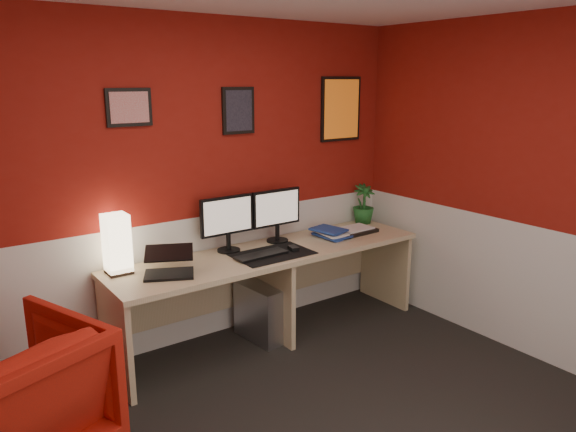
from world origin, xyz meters
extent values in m
cube|color=maroon|center=(0.00, 1.75, 1.25)|extent=(4.00, 0.01, 2.50)
cube|color=maroon|center=(2.00, 0.00, 1.25)|extent=(0.01, 3.50, 2.50)
cube|color=silver|center=(0.00, 1.75, 0.50)|extent=(4.00, 0.01, 1.00)
cube|color=silver|center=(2.00, 0.00, 0.50)|extent=(0.01, 3.50, 1.00)
cube|color=tan|center=(0.59, 1.41, 0.36)|extent=(2.60, 0.65, 0.73)
cube|color=#FFE5B2|center=(-0.56, 1.60, 0.93)|extent=(0.16, 0.16, 0.40)
cube|color=black|center=(-0.30, 1.35, 0.84)|extent=(0.40, 0.35, 0.22)
cube|color=black|center=(0.31, 1.59, 1.02)|extent=(0.45, 0.06, 0.58)
cube|color=black|center=(0.77, 1.59, 1.02)|extent=(0.45, 0.06, 0.58)
cube|color=black|center=(0.54, 1.33, 0.73)|extent=(0.60, 0.38, 0.01)
cube|color=black|center=(0.44, 1.33, 0.74)|extent=(0.43, 0.16, 0.02)
cube|color=black|center=(0.72, 1.31, 0.75)|extent=(0.08, 0.11, 0.03)
imported|color=navy|center=(1.11, 1.42, 0.74)|extent=(0.23, 0.31, 0.03)
imported|color=silver|center=(1.11, 1.42, 0.77)|extent=(0.21, 0.28, 0.02)
imported|color=navy|center=(1.09, 1.41, 0.79)|extent=(0.26, 0.32, 0.03)
cube|color=black|center=(1.48, 1.42, 0.74)|extent=(0.36, 0.26, 0.03)
imported|color=#19591E|center=(1.76, 1.62, 0.91)|extent=(0.24, 0.24, 0.36)
cube|color=#99999E|center=(0.49, 1.44, 0.23)|extent=(0.24, 0.47, 0.45)
imported|color=red|center=(-1.41, 0.93, 0.39)|extent=(1.09, 1.11, 0.79)
cube|color=red|center=(-0.36, 1.74, 1.85)|extent=(0.32, 0.02, 0.26)
cube|color=black|center=(0.51, 1.74, 1.80)|extent=(0.28, 0.02, 0.36)
cube|color=orange|center=(1.56, 1.74, 1.78)|extent=(0.44, 0.02, 0.56)
camera|label=1|loc=(-1.70, -2.00, 2.04)|focal=34.16mm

